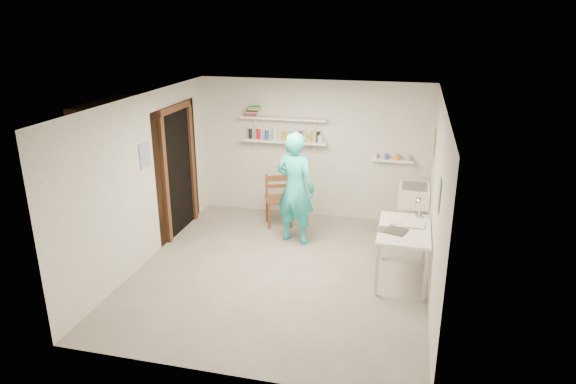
% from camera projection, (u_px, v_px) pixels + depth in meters
% --- Properties ---
extents(floor, '(4.00, 4.50, 0.02)m').
position_uv_depth(floor, '(281.00, 272.00, 7.23)').
color(floor, slate).
rests_on(floor, ground).
extents(ceiling, '(4.00, 4.50, 0.02)m').
position_uv_depth(ceiling, '(280.00, 100.00, 6.43)').
color(ceiling, silver).
rests_on(ceiling, wall_back).
extents(wall_back, '(4.00, 0.02, 2.40)m').
position_uv_depth(wall_back, '(313.00, 150.00, 8.90)').
color(wall_back, silver).
rests_on(wall_back, ground).
extents(wall_front, '(4.00, 0.02, 2.40)m').
position_uv_depth(wall_front, '(220.00, 269.00, 4.76)').
color(wall_front, silver).
rests_on(wall_front, ground).
extents(wall_left, '(0.02, 4.50, 2.40)m').
position_uv_depth(wall_left, '(144.00, 180.00, 7.28)').
color(wall_left, silver).
rests_on(wall_left, ground).
extents(wall_right, '(0.02, 4.50, 2.40)m').
position_uv_depth(wall_right, '(437.00, 204.00, 6.38)').
color(wall_right, silver).
rests_on(wall_right, ground).
extents(doorway_recess, '(0.02, 0.90, 2.00)m').
position_uv_depth(doorway_recess, '(178.00, 172.00, 8.31)').
color(doorway_recess, black).
rests_on(doorway_recess, wall_left).
extents(corridor_box, '(1.40, 1.50, 2.10)m').
position_uv_depth(corridor_box, '(138.00, 167.00, 8.45)').
color(corridor_box, brown).
rests_on(corridor_box, ground).
extents(door_lintel, '(0.06, 1.05, 0.10)m').
position_uv_depth(door_lintel, '(175.00, 108.00, 7.95)').
color(door_lintel, brown).
rests_on(door_lintel, wall_left).
extents(door_jamb_near, '(0.06, 0.10, 2.00)m').
position_uv_depth(door_jamb_near, '(165.00, 182.00, 7.84)').
color(door_jamb_near, brown).
rests_on(door_jamb_near, ground).
extents(door_jamb_far, '(0.06, 0.10, 2.00)m').
position_uv_depth(door_jamb_far, '(192.00, 164.00, 8.76)').
color(door_jamb_far, brown).
rests_on(door_jamb_far, ground).
extents(shelf_lower, '(1.50, 0.22, 0.03)m').
position_uv_depth(shelf_lower, '(284.00, 141.00, 8.85)').
color(shelf_lower, white).
rests_on(shelf_lower, wall_back).
extents(shelf_upper, '(1.50, 0.22, 0.03)m').
position_uv_depth(shelf_upper, '(284.00, 118.00, 8.72)').
color(shelf_upper, white).
rests_on(shelf_upper, wall_back).
extents(ledge_shelf, '(0.70, 0.14, 0.03)m').
position_uv_depth(ledge_shelf, '(392.00, 160.00, 8.55)').
color(ledge_shelf, white).
rests_on(ledge_shelf, wall_back).
extents(poster_left, '(0.01, 0.28, 0.36)m').
position_uv_depth(poster_left, '(145.00, 155.00, 7.21)').
color(poster_left, '#334C7F').
rests_on(poster_left, wall_left).
extents(poster_right_a, '(0.01, 0.34, 0.42)m').
position_uv_depth(poster_right_a, '(434.00, 143.00, 7.92)').
color(poster_right_a, '#995933').
rests_on(poster_right_a, wall_right).
extents(poster_right_b, '(0.01, 0.30, 0.38)m').
position_uv_depth(poster_right_b, '(439.00, 195.00, 5.78)').
color(poster_right_b, '#3F724C').
rests_on(poster_right_b, wall_right).
extents(belfast_sink, '(0.48, 0.60, 0.30)m').
position_uv_depth(belfast_sink, '(414.00, 195.00, 8.16)').
color(belfast_sink, white).
rests_on(belfast_sink, wall_right).
extents(man, '(0.74, 0.59, 1.77)m').
position_uv_depth(man, '(295.00, 188.00, 7.91)').
color(man, '#26B9BE').
rests_on(man, ground).
extents(wall_clock, '(0.32, 0.12, 0.32)m').
position_uv_depth(wall_clock, '(295.00, 166.00, 8.02)').
color(wall_clock, beige).
rests_on(wall_clock, man).
extents(wooden_chair, '(0.56, 0.54, 0.92)m').
position_uv_depth(wooden_chair, '(279.00, 199.00, 8.68)').
color(wooden_chair, brown).
rests_on(wooden_chair, ground).
extents(work_table, '(0.68, 1.13, 0.75)m').
position_uv_depth(work_table, '(402.00, 254.00, 6.90)').
color(work_table, white).
rests_on(work_table, ground).
extents(desk_lamp, '(0.14, 0.14, 0.14)m').
position_uv_depth(desk_lamp, '(420.00, 202.00, 7.08)').
color(desk_lamp, silver).
rests_on(desk_lamp, work_table).
extents(spray_cans, '(1.31, 0.06, 0.17)m').
position_uv_depth(spray_cans, '(284.00, 136.00, 8.81)').
color(spray_cans, black).
rests_on(spray_cans, shelf_lower).
extents(book_stack, '(0.28, 0.14, 0.17)m').
position_uv_depth(book_stack, '(253.00, 111.00, 8.81)').
color(book_stack, red).
rests_on(book_stack, shelf_upper).
extents(ledge_pots, '(0.48, 0.07, 0.09)m').
position_uv_depth(ledge_pots, '(392.00, 157.00, 8.53)').
color(ledge_pots, silver).
rests_on(ledge_pots, ledge_shelf).
extents(papers, '(0.30, 0.22, 0.02)m').
position_uv_depth(papers, '(404.00, 228.00, 6.78)').
color(papers, silver).
rests_on(papers, work_table).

